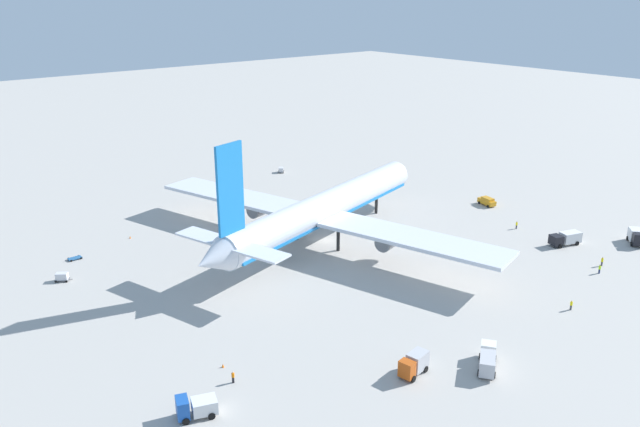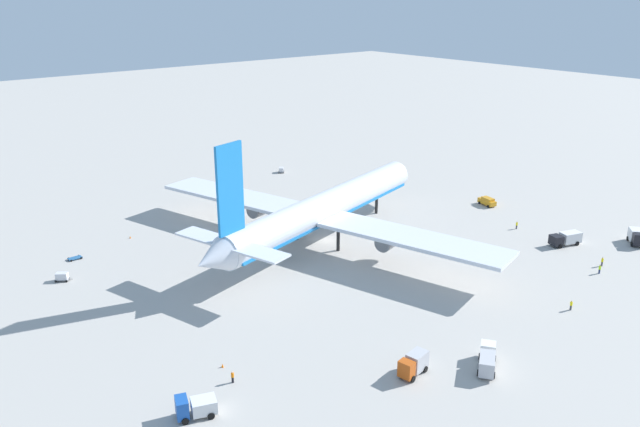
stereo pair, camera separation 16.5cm
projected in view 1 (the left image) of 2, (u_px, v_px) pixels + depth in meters
ground_plane at (325, 240)px, 133.02m from camera, size 600.00×600.00×0.00m
airliner at (322, 210)px, 129.56m from camera, size 69.91×79.08×25.92m
service_truck_0 at (196, 407)px, 77.98m from camera, size 5.41×3.95×2.84m
service_truck_1 at (488, 359)px, 87.79m from camera, size 6.64×5.48×2.63m
service_truck_2 at (636, 236)px, 130.85m from camera, size 5.37×4.96×2.85m
service_truck_3 at (566, 238)px, 130.29m from camera, size 7.08×4.30×2.60m
service_truck_4 at (414, 364)px, 86.52m from camera, size 5.08×2.95×2.92m
service_van at (487, 201)px, 154.22m from camera, size 2.82×5.05×1.97m
baggage_cart_0 at (75, 258)px, 123.63m from camera, size 3.15×1.56×0.40m
baggage_cart_1 at (62, 277)px, 114.37m from camera, size 2.85×2.55×1.54m
baggage_cart_2 at (281, 170)px, 181.68m from camera, size 2.48×2.69×1.45m
ground_worker_0 at (233, 377)px, 84.85m from camera, size 0.49×0.49×1.69m
ground_worker_1 at (602, 261)px, 120.53m from camera, size 0.51×0.51×1.78m
ground_worker_2 at (517, 225)px, 139.16m from camera, size 0.56×0.56×1.67m
ground_worker_3 at (600, 269)px, 117.38m from camera, size 0.56×0.56×1.72m
ground_worker_4 at (571, 305)px, 104.08m from camera, size 0.49×0.49×1.68m
traffic_cone_0 at (223, 366)px, 88.47m from camera, size 0.36×0.36×0.55m
traffic_cone_1 at (130, 237)px, 134.01m from camera, size 0.36×0.36×0.55m
traffic_cone_2 at (383, 181)px, 172.67m from camera, size 0.36×0.36×0.55m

